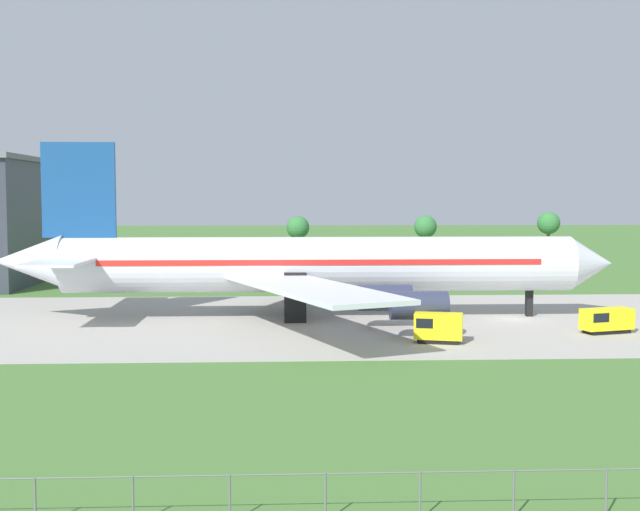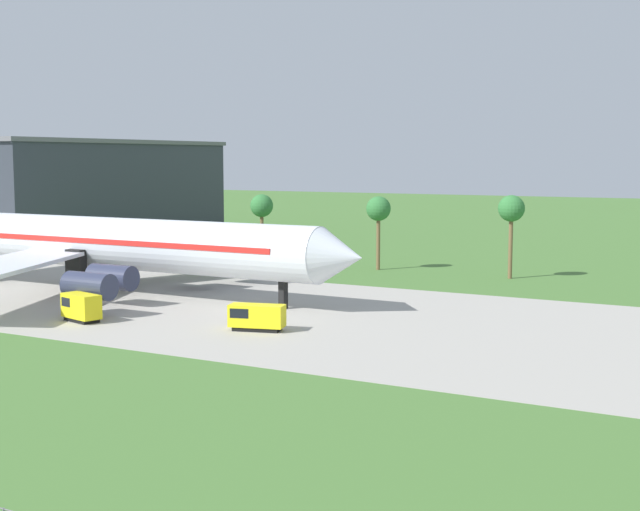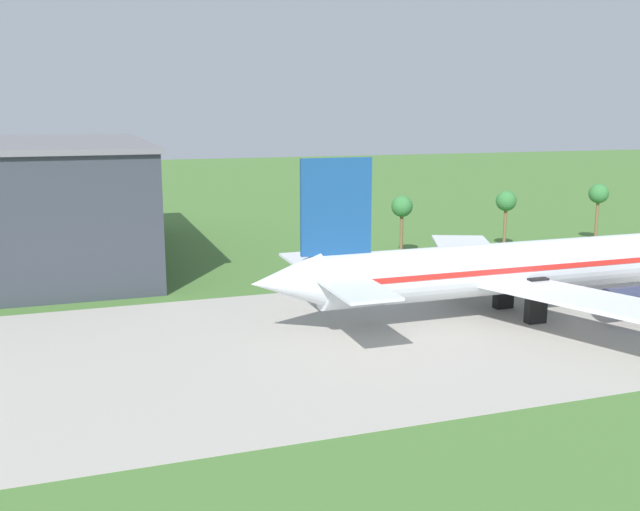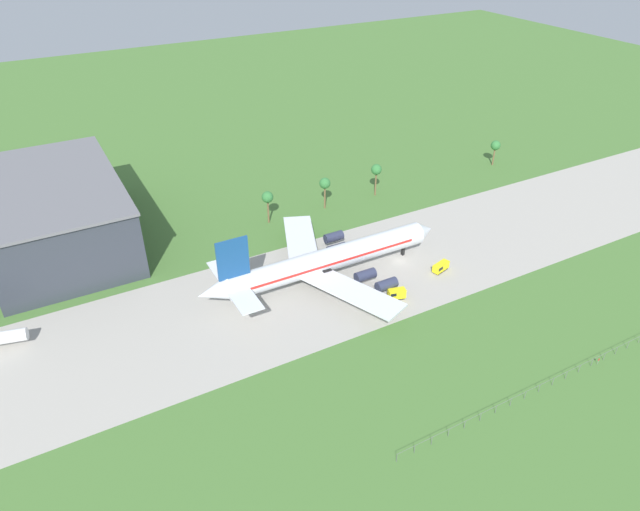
# 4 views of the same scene
# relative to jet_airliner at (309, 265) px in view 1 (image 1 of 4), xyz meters

# --- Properties ---
(ground_plane) EXTENTS (600.00, 600.00, 0.00)m
(ground_plane) POSITION_rel_jet_airliner_xyz_m (22.90, -2.18, -6.00)
(ground_plane) COLOR #477233
(taxiway_strip) EXTENTS (320.00, 44.00, 0.02)m
(taxiway_strip) POSITION_rel_jet_airliner_xyz_m (22.90, -2.18, -5.99)
(taxiway_strip) COLOR #A8A399
(taxiway_strip) RESTS_ON ground_plane
(jet_airliner) EXTENTS (69.83, 56.08, 19.68)m
(jet_airliner) POSITION_rel_jet_airliner_xyz_m (0.00, 0.00, 0.00)
(jet_airliner) COLOR silver
(jet_airliner) RESTS_ON ground_plane
(baggage_tug) EXTENTS (5.57, 3.33, 2.50)m
(baggage_tug) POSITION_rel_jet_airliner_xyz_m (29.40, -11.78, -4.65)
(baggage_tug) COLOR black
(baggage_tug) RESTS_ON ground_plane
(fuel_truck) EXTENTS (4.80, 3.04, 2.80)m
(fuel_truck) POSITION_rel_jet_airliner_xyz_m (11.51, -16.26, -4.50)
(fuel_truck) COLOR black
(fuel_truck) RESTS_ON ground_plane
(palm_tree_row) EXTENTS (97.05, 3.60, 11.34)m
(palm_tree_row) POSITION_rel_jet_airliner_xyz_m (37.78, 35.91, 2.58)
(palm_tree_row) COLOR brown
(palm_tree_row) RESTS_ON ground_plane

